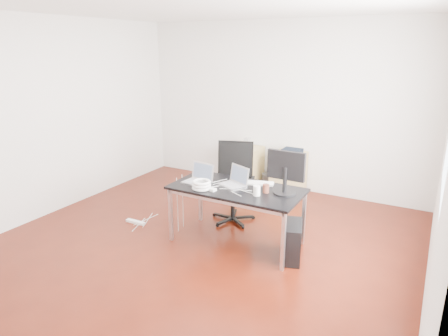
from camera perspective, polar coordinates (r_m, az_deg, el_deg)
The scene contains 18 objects.
room_shell at distance 4.61m, azimuth -2.89°, elevation 4.77°, with size 5.00×5.00×5.00m.
desk at distance 4.88m, azimuth 1.82°, elevation -3.42°, with size 1.60×0.80×0.73m.
office_chair at distance 5.59m, azimuth 1.41°, elevation -1.47°, with size 0.61×0.63×1.08m.
filing_cabinet_left at distance 7.01m, azimuth 3.13°, elevation 0.19°, with size 0.50×0.50×0.70m, color tan.
filing_cabinet_right at distance 6.72m, azimuth 9.18°, elevation -0.76°, with size 0.50×0.50×0.70m, color tan.
pc_tower at distance 4.75m, azimuth 9.73°, elevation -10.29°, with size 0.20×0.45×0.44m, color black.
wastebasket at distance 6.93m, azimuth 6.38°, elevation -1.94°, with size 0.24×0.24×0.28m, color black.
power_strip at distance 5.78m, azimuth -12.52°, elevation -7.53°, with size 0.30×0.06×0.04m, color white.
laptop_left at distance 5.04m, azimuth -3.61°, elevation -1.43°, with size 0.36×0.29×0.23m.
laptop_right at distance 4.92m, azimuth 1.50°, elevation -1.86°, with size 0.40×0.36×0.23m.
monitor at distance 4.64m, azimuth 8.82°, elevation -0.30°, with size 0.45×0.26×0.51m.
keyboard at distance 5.00m, azimuth 4.57°, elevation -2.15°, with size 0.44×0.14×0.02m, color white.
cup_white at distance 4.60m, azimuth 4.70°, elevation -3.23°, with size 0.08×0.08×0.12m, color white.
cup_brown at distance 4.71m, azimuth 6.00°, elevation -2.92°, with size 0.08×0.08×0.10m, color brown.
cable_coil at distance 4.80m, azimuth -3.22°, elevation -2.42°, with size 0.24×0.24×0.11m.
power_adapter at distance 4.75m, azimuth -1.61°, elevation -3.12°, with size 0.07×0.07×0.03m, color white.
speaker at distance 6.85m, azimuth 3.32°, elevation 3.58°, with size 0.09×0.08×0.18m, color #9E9E9E.
navy_garment at distance 6.55m, azimuth 9.73°, elevation 2.33°, with size 0.30×0.24×0.09m, color black.
Camera 1 is at (2.41, -3.82, 2.38)m, focal length 32.00 mm.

